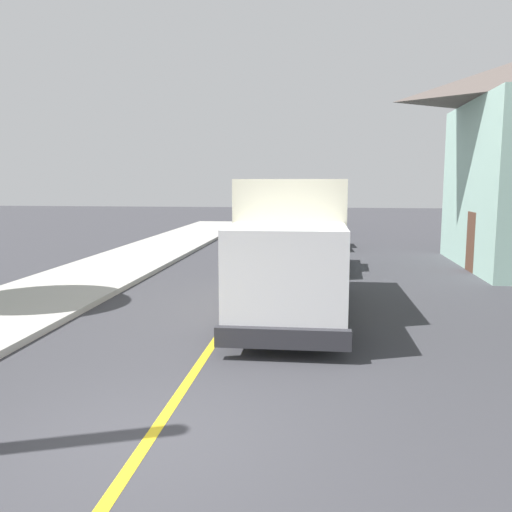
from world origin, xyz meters
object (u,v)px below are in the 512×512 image
box_truck (292,239)px  parked_car_furthest (316,214)px  parked_car_mid (319,230)px  parked_car_near (320,247)px  parked_car_far (315,220)px

box_truck → parked_car_furthest: 26.89m
parked_car_mid → parked_car_furthest: bearing=91.3°
parked_car_near → parked_car_far: size_ratio=1.02×
parked_car_near → parked_car_far: (-0.36, 13.75, 0.00)m
box_truck → parked_car_mid: (0.59, 13.20, -0.97)m
parked_car_mid → parked_car_far: (-0.29, 7.03, 0.00)m
parked_car_far → parked_car_furthest: same height
box_truck → parked_car_mid: bearing=87.4°
parked_car_mid → parked_car_furthest: size_ratio=1.01×
parked_car_mid → parked_car_furthest: 13.67m
box_truck → parked_car_far: box_truck is taller
box_truck → parked_car_furthest: (0.28, 26.87, -0.97)m
parked_car_mid → parked_car_near: bearing=-89.4°
parked_car_mid → parked_car_far: same height
parked_car_far → parked_car_furthest: size_ratio=0.99×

